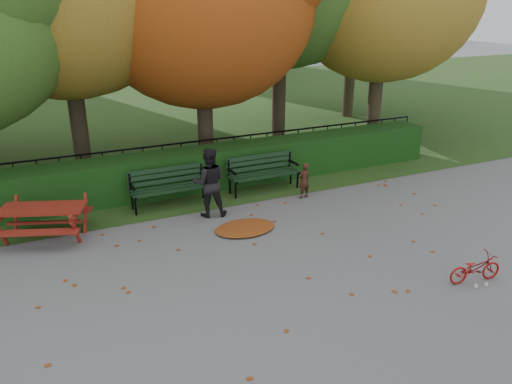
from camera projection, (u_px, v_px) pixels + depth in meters
name	position (u px, v px, depth m)	size (l,w,h in m)	color
ground	(296.00, 264.00, 9.05)	(90.00, 90.00, 0.00)	slate
grass_strip	(133.00, 114.00, 20.90)	(90.00, 90.00, 0.00)	#233E16
hedge	(210.00, 168.00, 12.68)	(13.00, 0.90, 1.00)	black
iron_fence	(200.00, 158.00, 13.34)	(14.00, 0.04, 1.02)	black
bench_left	(169.00, 184.00, 11.49)	(1.80, 0.57, 0.88)	black
bench_right	(263.00, 170.00, 12.43)	(1.80, 0.57, 0.88)	black
picnic_table	(43.00, 214.00, 9.83)	(1.96, 1.77, 0.78)	maroon
leaf_pile	(245.00, 228.00, 10.39)	(1.28, 0.89, 0.09)	#673111
leaf_scatter	(288.00, 257.00, 9.30)	(9.00, 5.70, 0.01)	#673111
child	(304.00, 181.00, 11.95)	(0.32, 0.21, 0.87)	#381B11
adult	(209.00, 182.00, 10.84)	(0.75, 0.59, 1.55)	black
bicycle	(475.00, 268.00, 8.41)	(0.34, 0.97, 0.51)	maroon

